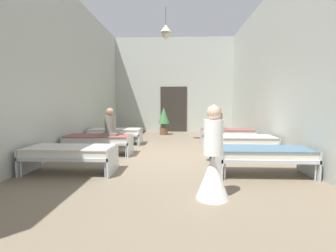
% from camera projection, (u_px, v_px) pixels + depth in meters
% --- Properties ---
extents(ground_plane, '(6.82, 12.90, 0.10)m').
position_uv_depth(ground_plane, '(169.00, 157.00, 7.12)').
color(ground_plane, '#7A6B56').
extents(room_shell, '(6.62, 12.50, 4.98)m').
position_uv_depth(room_shell, '(171.00, 74.00, 8.23)').
color(room_shell, '#B2B7AD').
rests_on(room_shell, ground).
extents(bed_left_row_0, '(1.90, 0.84, 0.57)m').
position_uv_depth(bed_left_row_0, '(70.00, 153.00, 5.27)').
color(bed_left_row_0, '#B7BCC1').
rests_on(bed_left_row_0, ground).
extents(bed_right_row_0, '(1.90, 0.84, 0.57)m').
position_uv_depth(bed_right_row_0, '(264.00, 154.00, 5.09)').
color(bed_right_row_0, '#B7BCC1').
rests_on(bed_right_row_0, ground).
extents(bed_left_row_1, '(1.90, 0.84, 0.57)m').
position_uv_depth(bed_left_row_1, '(99.00, 140.00, 7.16)').
color(bed_left_row_1, '#B7BCC1').
rests_on(bed_left_row_1, ground).
extents(bed_right_row_1, '(1.90, 0.84, 0.57)m').
position_uv_depth(bed_right_row_1, '(241.00, 141.00, 6.98)').
color(bed_right_row_1, '#B7BCC1').
rests_on(bed_right_row_1, ground).
extents(bed_left_row_2, '(1.90, 0.84, 0.57)m').
position_uv_depth(bed_left_row_2, '(116.00, 132.00, 9.05)').
color(bed_left_row_2, '#B7BCC1').
rests_on(bed_left_row_2, ground).
extents(bed_right_row_2, '(1.90, 0.84, 0.57)m').
position_uv_depth(bed_right_row_2, '(228.00, 133.00, 8.87)').
color(bed_right_row_2, '#B7BCC1').
rests_on(bed_right_row_2, ground).
extents(nurse_near_aisle, '(0.52, 0.52, 1.49)m').
position_uv_depth(nurse_near_aisle, '(213.00, 166.00, 3.82)').
color(nurse_near_aisle, white).
rests_on(nurse_near_aisle, ground).
extents(patient_seated_primary, '(0.44, 0.44, 0.80)m').
position_uv_depth(patient_seated_primary, '(110.00, 125.00, 7.11)').
color(patient_seated_primary, slate).
rests_on(patient_seated_primary, bed_left_row_1).
extents(patient_seated_secondary, '(0.44, 0.44, 0.80)m').
position_uv_depth(patient_seated_secondary, '(218.00, 121.00, 8.90)').
color(patient_seated_secondary, gray).
rests_on(patient_seated_secondary, bed_right_row_2).
extents(potted_plant, '(0.55, 0.55, 1.33)m').
position_uv_depth(potted_plant, '(164.00, 118.00, 11.77)').
color(potted_plant, brown).
rests_on(potted_plant, ground).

